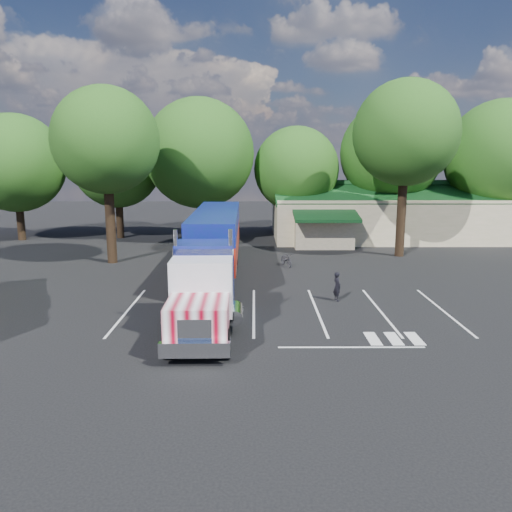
{
  "coord_description": "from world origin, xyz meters",
  "views": [
    {
      "loc": [
        0.04,
        -30.24,
        7.57
      ],
      "look_at": [
        0.12,
        -1.75,
        2.0
      ],
      "focal_mm": 35.0,
      "sensor_mm": 36.0,
      "label": 1
    }
  ],
  "objects_px": {
    "semi_truck": "(214,245)",
    "silver_sedan": "(387,237)",
    "bicycle": "(286,259)",
    "woman": "(337,286)"
  },
  "relations": [
    {
      "from": "semi_truck",
      "to": "bicycle",
      "type": "distance_m",
      "value": 7.84
    },
    {
      "from": "woman",
      "to": "silver_sedan",
      "type": "relative_size",
      "value": 0.42
    },
    {
      "from": "bicycle",
      "to": "silver_sedan",
      "type": "bearing_deg",
      "value": 26.41
    },
    {
      "from": "semi_truck",
      "to": "silver_sedan",
      "type": "distance_m",
      "value": 21.04
    },
    {
      "from": "silver_sedan",
      "to": "bicycle",
      "type": "bearing_deg",
      "value": 124.9
    },
    {
      "from": "semi_truck",
      "to": "woman",
      "type": "distance_m",
      "value": 7.66
    },
    {
      "from": "bicycle",
      "to": "silver_sedan",
      "type": "height_order",
      "value": "silver_sedan"
    },
    {
      "from": "bicycle",
      "to": "woman",
      "type": "bearing_deg",
      "value": -93.69
    },
    {
      "from": "woman",
      "to": "bicycle",
      "type": "xyz_separation_m",
      "value": [
        -2.17,
        8.85,
        -0.3
      ]
    },
    {
      "from": "semi_truck",
      "to": "woman",
      "type": "height_order",
      "value": "semi_truck"
    }
  ]
}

